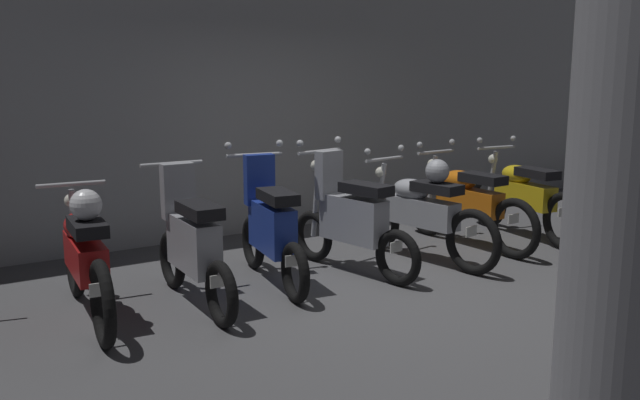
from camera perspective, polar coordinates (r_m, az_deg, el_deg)
The scene contains 10 objects.
ground_plane at distance 6.49m, azimuth 5.59°, elevation -7.09°, with size 80.00×80.00×0.00m, color #4C4C4F.
back_wall at distance 8.52m, azimuth -5.93°, elevation 8.66°, with size 16.00×0.30×3.35m, color #9EA0A3.
motorbike_slot_0 at distance 5.83m, azimuth -18.63°, elevation -4.28°, with size 0.56×1.95×1.08m.
motorbike_slot_1 at distance 5.96m, azimuth -10.41°, elevation -3.59°, with size 0.56×1.68×1.18m.
motorbike_slot_2 at distance 6.47m, azimuth -4.06°, elevation -2.26°, with size 0.58×1.67×1.29m.
motorbike_slot_3 at distance 6.81m, azimuth 2.49°, elevation -1.58°, with size 0.58×1.67×1.29m.
motorbike_slot_4 at distance 7.27m, azimuth 8.28°, elevation -0.89°, with size 0.58×1.94×1.15m.
motorbike_slot_5 at distance 7.98m, azimuth 11.94°, elevation -0.22°, with size 0.59×1.95×1.15m.
motorbike_slot_6 at distance 8.55m, azimuth 16.27°, elevation 0.31°, with size 0.59×1.95×1.15m.
support_pillar at distance 3.27m, azimuth 23.34°, elevation 4.47°, with size 0.44×0.44×3.35m, color gray.
Camera 1 is at (-3.85, -4.83, 1.99)m, focal length 39.17 mm.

